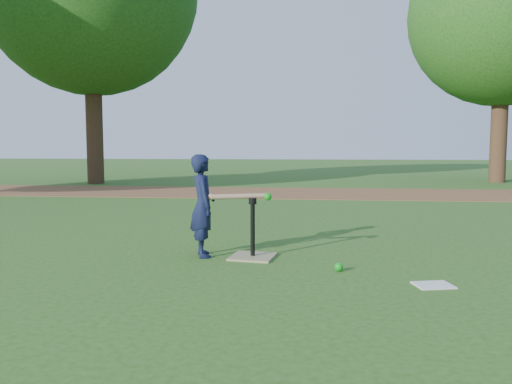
# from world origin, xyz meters

# --- Properties ---
(ground) EXTENTS (80.00, 80.00, 0.00)m
(ground) POSITION_xyz_m (0.00, 0.00, 0.00)
(ground) COLOR #285116
(ground) RESTS_ON ground
(dirt_strip) EXTENTS (24.00, 3.00, 0.01)m
(dirt_strip) POSITION_xyz_m (0.00, 7.50, 0.01)
(dirt_strip) COLOR brown
(dirt_strip) RESTS_ON ground
(child) EXTENTS (0.38, 0.45, 1.06)m
(child) POSITION_xyz_m (-0.48, 0.33, 0.53)
(child) COLOR #101632
(child) RESTS_ON ground
(wiffle_ball_ground) EXTENTS (0.08, 0.08, 0.08)m
(wiffle_ball_ground) POSITION_xyz_m (0.90, -0.16, 0.04)
(wiffle_ball_ground) COLOR #0D9616
(wiffle_ball_ground) RESTS_ON ground
(clipboard) EXTENTS (0.35, 0.30, 0.01)m
(clipboard) POSITION_xyz_m (1.64, -0.55, 0.01)
(clipboard) COLOR silver
(clipboard) RESTS_ON ground
(batting_tee) EXTENTS (0.49, 0.49, 0.61)m
(batting_tee) POSITION_xyz_m (0.05, 0.31, 0.11)
(batting_tee) COLOR #90855B
(batting_tee) RESTS_ON ground
(swing_action) EXTENTS (0.65, 0.26, 0.08)m
(swing_action) POSITION_xyz_m (-0.05, 0.29, 0.63)
(swing_action) COLOR tan
(swing_action) RESTS_ON ground
(tree_right) EXTENTS (5.80, 5.80, 8.21)m
(tree_right) POSITION_xyz_m (6.50, 12.00, 5.29)
(tree_right) COLOR #382316
(tree_right) RESTS_ON ground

